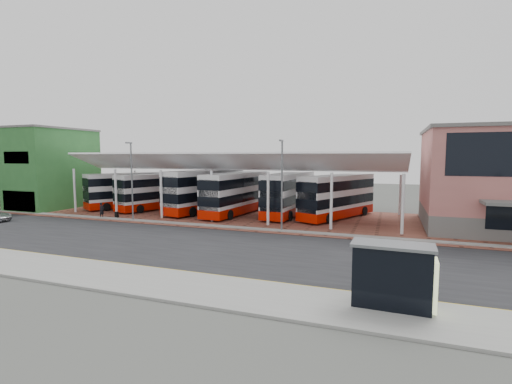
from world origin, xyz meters
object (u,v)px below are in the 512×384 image
bus_0 (130,190)px  pedestrian (102,210)px  bus_3 (236,194)px  bus_4 (289,194)px  bus_5 (337,197)px  bus_1 (157,192)px  bus_2 (205,191)px  bus_shelter (399,270)px

bus_0 → pedestrian: bus_0 is taller
bus_3 → bus_0: bearing=-175.9°
bus_4 → bus_5: bearing=2.0°
bus_0 → bus_4: size_ratio=0.91×
bus_1 → bus_2: size_ratio=0.89×
bus_3 → bus_5: 11.31m
pedestrian → bus_4: bearing=-62.0°
bus_2 → bus_shelter: 31.17m
bus_2 → bus_4: size_ratio=1.06×
bus_shelter → bus_2: bearing=134.8°
bus_3 → bus_4: size_ratio=1.00×
bus_2 → bus_4: 10.15m
bus_3 → bus_4: (5.87, 1.51, 0.00)m
bus_2 → bus_5: (15.47, 0.73, -0.17)m
pedestrian → bus_3: bearing=-57.4°
bus_0 → bus_4: bus_4 is taller
bus_1 → bus_shelter: (27.90, -22.60, -0.37)m
bus_2 → bus_4: (10.11, 0.88, -0.10)m
bus_1 → pedestrian: size_ratio=6.61×
bus_shelter → bus_5: bearing=105.6°
bus_2 → bus_3: bearing=3.8°
bus_3 → bus_5: (11.23, 1.37, -0.06)m
bus_4 → bus_0: bearing=-173.5°
bus_5 → pedestrian: size_ratio=6.80×
bus_0 → pedestrian: 8.20m
bus_1 → bus_3: bearing=15.6°
bus_2 → bus_3: 4.28m
bus_5 → pedestrian: bearing=-135.9°
bus_1 → bus_2: bus_2 is taller
bus_2 → pedestrian: 11.59m
bus_1 → bus_2: bearing=19.6°
bus_1 → bus_0: bearing=-161.8°
bus_1 → bus_5: bearing=20.4°
bus_2 → pedestrian: bearing=-124.1°
pedestrian → bus_shelter: bearing=-114.2°
pedestrian → bus_1: bearing=-9.7°
bus_1 → bus_shelter: size_ratio=3.09×
pedestrian → bus_shelter: size_ratio=0.47×
bus_0 → bus_5: size_ratio=0.94×
bus_shelter → pedestrian: bearing=155.1°
bus_2 → bus_shelter: (21.25, -22.79, -0.64)m
bus_0 → bus_3: bus_3 is taller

